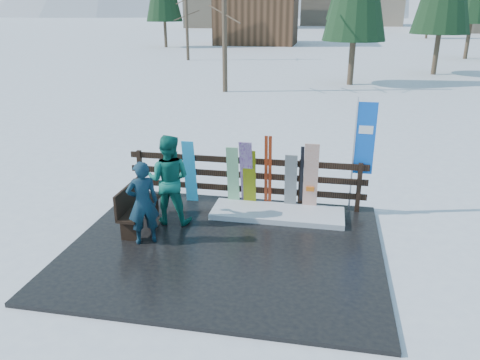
% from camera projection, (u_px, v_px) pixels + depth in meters
% --- Properties ---
extents(ground, '(700.00, 700.00, 0.00)m').
position_uv_depth(ground, '(225.00, 250.00, 9.15)').
color(ground, white).
rests_on(ground, ground).
extents(deck, '(6.00, 5.00, 0.08)m').
position_uv_depth(deck, '(225.00, 248.00, 9.14)').
color(deck, black).
rests_on(deck, ground).
extents(fence, '(5.60, 0.10, 1.15)m').
position_uv_depth(fence, '(245.00, 177.00, 10.93)').
color(fence, black).
rests_on(fence, deck).
extents(snow_patch, '(2.93, 1.00, 0.12)m').
position_uv_depth(snow_patch, '(277.00, 213.00, 10.43)').
color(snow_patch, white).
rests_on(snow_patch, deck).
extents(bench, '(0.41, 1.50, 0.97)m').
position_uv_depth(bench, '(136.00, 205.00, 9.75)').
color(bench, black).
rests_on(bench, deck).
extents(snowboard_0, '(0.28, 0.28, 1.55)m').
position_uv_depth(snowboard_0, '(190.00, 172.00, 10.91)').
color(snowboard_0, '#28B4F7').
rests_on(snowboard_0, deck).
extents(snowboard_1, '(0.27, 0.25, 1.45)m').
position_uv_depth(snowboard_1, '(233.00, 176.00, 10.74)').
color(snowboard_1, white).
rests_on(snowboard_1, deck).
extents(snowboard_2, '(0.30, 0.24, 1.40)m').
position_uv_depth(snowboard_2, '(249.00, 179.00, 10.68)').
color(snowboard_2, '#DAEA08').
rests_on(snowboard_2, deck).
extents(snowboard_3, '(0.29, 0.44, 1.62)m').
position_uv_depth(snowboard_3, '(247.00, 174.00, 10.66)').
color(snowboard_3, silver).
rests_on(snowboard_3, deck).
extents(snowboard_4, '(0.27, 0.22, 1.35)m').
position_uv_depth(snowboard_4, '(291.00, 182.00, 10.53)').
color(snowboard_4, black).
rests_on(snowboard_4, deck).
extents(snowboard_5, '(0.32, 0.24, 1.63)m').
position_uv_depth(snowboard_5, '(311.00, 178.00, 10.40)').
color(snowboard_5, white).
rests_on(snowboard_5, deck).
extents(ski_pair_a, '(0.17, 0.18, 1.73)m').
position_uv_depth(ski_pair_a, '(268.00, 172.00, 10.62)').
color(ski_pair_a, '#982D12').
rests_on(ski_pair_a, deck).
extents(ski_pair_b, '(0.17, 0.31, 1.55)m').
position_uv_depth(ski_pair_b, '(304.00, 178.00, 10.51)').
color(ski_pair_b, black).
rests_on(ski_pair_b, deck).
extents(rental_flag, '(0.45, 0.04, 2.60)m').
position_uv_depth(rental_flag, '(362.00, 143.00, 10.19)').
color(rental_flag, silver).
rests_on(rental_flag, deck).
extents(person_front, '(0.73, 0.66, 1.67)m').
position_uv_depth(person_front, '(143.00, 203.00, 9.01)').
color(person_front, '#153C45').
rests_on(person_front, deck).
extents(person_back, '(0.98, 0.78, 1.94)m').
position_uv_depth(person_back, '(169.00, 180.00, 9.85)').
color(person_back, '#116959').
rests_on(person_back, deck).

